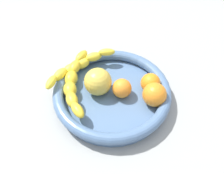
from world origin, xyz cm
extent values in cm
cube|color=#999C99|center=(0.00, 0.00, 1.50)|extent=(120.00, 120.00, 3.00)
cylinder|color=#51709A|center=(0.00, 0.00, 3.96)|extent=(29.39, 29.39, 1.91)
torus|color=#51709A|center=(0.00, 0.00, 6.34)|extent=(31.39, 31.39, 2.85)
ellipsoid|color=yellow|center=(-1.87, 12.10, 9.37)|extent=(5.01, 2.64, 2.15)
ellipsoid|color=yellow|center=(-5.61, 11.24, 8.25)|extent=(5.41, 4.08, 2.61)
ellipsoid|color=yellow|center=(-9.05, 9.53, 7.12)|extent=(5.71, 5.21, 3.07)
ellipsoid|color=yellow|center=(-11.98, 7.04, 7.12)|extent=(5.53, 5.62, 3.07)
ellipsoid|color=yellow|center=(-14.24, 3.94, 8.25)|extent=(4.63, 5.47, 2.61)
ellipsoid|color=yellow|center=(-15.71, 0.39, 9.37)|extent=(3.36, 5.21, 2.15)
ellipsoid|color=yellow|center=(-9.22, 11.22, 8.38)|extent=(4.49, 5.59, 2.44)
ellipsoid|color=yellow|center=(-10.69, 7.47, 7.74)|extent=(4.17, 5.63, 2.96)
ellipsoid|color=yellow|center=(-11.30, 3.50, 7.11)|extent=(3.71, 5.19, 3.49)
ellipsoid|color=yellow|center=(-11.05, -0.51, 7.11)|extent=(4.30, 5.56, 3.49)
ellipsoid|color=yellow|center=(-9.93, -4.37, 7.74)|extent=(4.66, 5.78, 2.96)
ellipsoid|color=yellow|center=(-8.00, -7.90, 8.38)|extent=(4.88, 5.52, 2.44)
sphere|color=orange|center=(2.60, -0.29, 7.49)|extent=(5.14, 5.14, 5.14)
sphere|color=orange|center=(10.86, -2.36, 8.03)|extent=(6.23, 6.23, 6.23)
sphere|color=orange|center=(10.23, 1.99, 7.57)|extent=(5.31, 5.31, 5.31)
sphere|color=gold|center=(-3.73, 1.14, 8.60)|extent=(7.37, 7.37, 7.37)
camera|label=1|loc=(1.11, -40.56, 54.94)|focal=38.16mm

